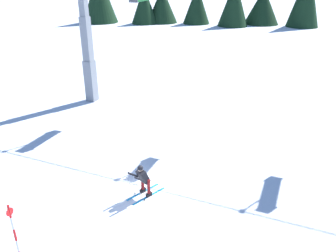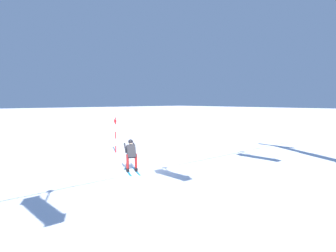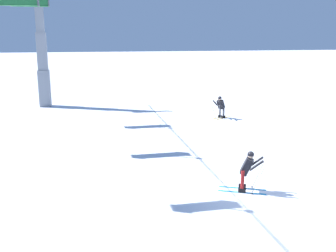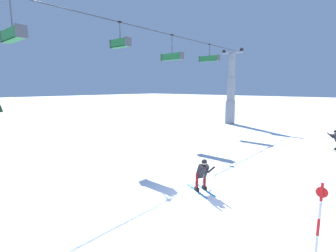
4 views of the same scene
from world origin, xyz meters
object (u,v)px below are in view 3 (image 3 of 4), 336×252
at_px(skier_carving_main, 247,168).
at_px(lift_tower_far, 42,59).
at_px(skier_distant_uphill, 221,105).
at_px(chairlift_seat_fourth, 30,2).

relative_size(skier_carving_main, lift_tower_far, 0.19).
bearing_deg(skier_distant_uphill, chairlift_seat_fourth, 80.85).
distance_m(skier_carving_main, chairlift_seat_fourth, 18.68).
height_order(chairlift_seat_fourth, skier_distant_uphill, chairlift_seat_fourth).
bearing_deg(lift_tower_far, chairlift_seat_fourth, 180.00).
distance_m(skier_carving_main, skier_distant_uphill, 13.29).
xyz_separation_m(skier_carving_main, lift_tower_far, (20.40, 9.00, 2.99)).
relative_size(chairlift_seat_fourth, skier_distant_uphill, 1.41).
xyz_separation_m(lift_tower_far, skier_distant_uphill, (-7.59, -12.55, -2.98)).
bearing_deg(lift_tower_far, skier_carving_main, -156.19).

